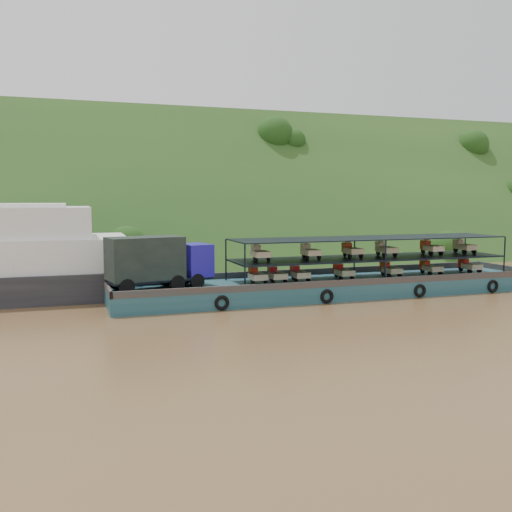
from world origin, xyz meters
name	(u,v)px	position (x,y,z in m)	size (l,w,h in m)	color
ground	(294,301)	(0.00, 0.00, 0.00)	(160.00, 160.00, 0.00)	brown
hillside	(191,255)	(0.00, 36.00, 0.00)	(140.00, 28.00, 28.00)	#193A15
cargo_barge	(311,280)	(2.14, 1.72, 1.26)	(35.07, 7.18, 5.01)	#16424D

